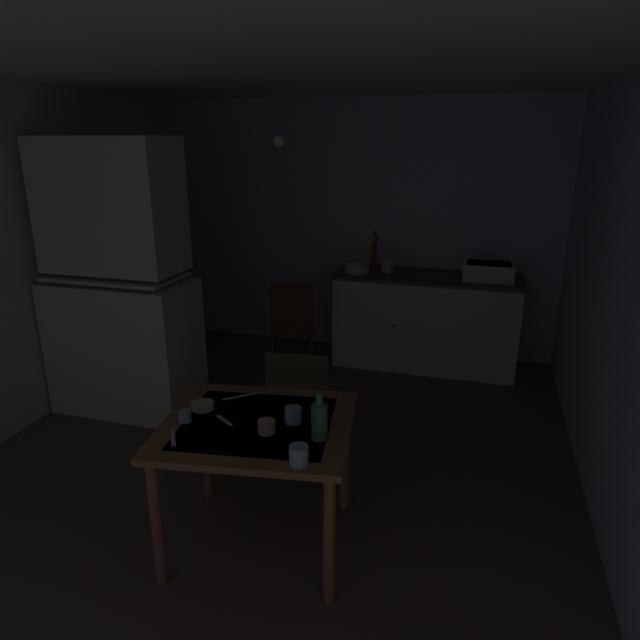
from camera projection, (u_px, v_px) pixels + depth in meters
name	position (u px, v px, depth m)	size (l,w,h in m)	color
ground_plane	(289.00, 438.00, 4.10)	(5.07, 5.07, 0.00)	brown
wall_back	(355.00, 228.00, 5.62)	(4.06, 0.10, 2.47)	silver
wall_left	(35.00, 257.00, 4.26)	(0.10, 4.17, 2.47)	silver
wall_right	(622.00, 297.00, 3.18)	(0.10, 4.17, 2.47)	silver
ceiling_slab	(282.00, 63.00, 3.32)	(4.06, 4.17, 0.10)	silver
hutch_cabinet	(120.00, 289.00, 4.30)	(1.10, 0.58, 2.11)	beige
counter_cabinet	(425.00, 321.00, 5.32)	(1.71, 0.64, 0.88)	beige
sink_basin	(488.00, 271.00, 5.02)	(0.44, 0.34, 0.15)	white
hand_pump	(374.00, 253.00, 5.31)	(0.05, 0.27, 0.39)	#B21E19
mixing_bowl_counter	(357.00, 268.00, 5.30)	(0.24, 0.24, 0.08)	white
stoneware_crock	(388.00, 265.00, 5.29)	(0.12, 0.12, 0.13)	beige
dining_table	(258.00, 440.00, 2.86)	(1.06, 0.96, 0.72)	brown
chair_far_side	(301.00, 411.00, 3.50)	(0.45, 0.45, 0.90)	#49361F
chair_by_counter	(292.00, 325.00, 5.10)	(0.51, 0.51, 0.89)	#4C2F1A
serving_bowl_wide	(203.00, 406.00, 2.97)	(0.12, 0.12, 0.03)	beige
mug_dark	(267.00, 427.00, 2.72)	(0.09, 0.09, 0.06)	tan
mug_tall	(299.00, 455.00, 2.45)	(0.09, 0.09, 0.09)	#9EB2C6
teacup_mint	(293.00, 415.00, 2.82)	(0.09, 0.09, 0.08)	#9EB2C6
teacup_cream	(185.00, 416.00, 2.83)	(0.07, 0.07, 0.06)	#9EB2C6
glass_bottle	(319.00, 420.00, 2.65)	(0.08, 0.08, 0.25)	#4C7F56
table_knife	(240.00, 396.00, 3.11)	(0.20, 0.02, 0.01)	silver
teaspoon_near_bowl	(224.00, 420.00, 2.84)	(0.13, 0.02, 0.01)	beige
teaspoon_by_cup	(173.00, 438.00, 2.68)	(0.16, 0.02, 0.01)	beige
pendant_bulb	(279.00, 141.00, 3.82)	(0.08, 0.08, 0.08)	#F9EFCC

